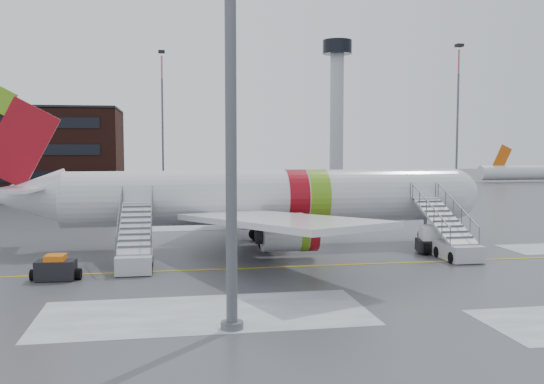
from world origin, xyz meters
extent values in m
plane|color=#494C4F|center=(0.00, 0.00, 0.00)|extent=(260.00, 260.00, 0.00)
cylinder|color=silver|center=(-0.51, 6.64, 3.50)|extent=(28.00, 3.80, 3.80)
sphere|color=silver|center=(13.49, 6.64, 3.50)|extent=(3.80, 3.80, 3.80)
cube|color=black|center=(14.53, 6.64, 4.00)|extent=(1.09, 1.60, 0.97)
cone|color=silver|center=(-16.91, 6.64, 3.75)|extent=(5.20, 3.72, 3.72)
cube|color=maroon|center=(-17.01, 6.64, 7.30)|extent=(5.27, 0.30, 6.09)
cube|color=#6DA91B|center=(-18.11, 6.64, 10.10)|extent=(2.16, 0.26, 2.16)
cube|color=silver|center=(-16.71, 9.24, 4.40)|extent=(3.07, 4.85, 0.18)
cube|color=silver|center=(-16.71, 4.04, 4.40)|extent=(3.07, 4.85, 0.18)
cube|color=silver|center=(-1.51, 15.14, 2.90)|extent=(10.72, 15.97, 1.13)
cube|color=silver|center=(-1.51, -1.86, 2.90)|extent=(10.72, 15.97, 1.13)
cylinder|color=silver|center=(-0.01, 11.84, 1.55)|extent=(3.40, 2.10, 2.10)
cylinder|color=silver|center=(-0.01, 1.44, 1.55)|extent=(3.40, 2.10, 2.10)
cylinder|color=#595B60|center=(11.49, 6.64, 0.90)|extent=(0.20, 0.20, 1.80)
cylinder|color=black|center=(11.49, 6.64, 0.45)|extent=(0.90, 0.56, 0.90)
cylinder|color=black|center=(-1.01, 9.04, 0.45)|extent=(0.90, 0.56, 0.90)
cylinder|color=black|center=(-1.01, 4.24, 0.45)|extent=(0.90, 0.56, 0.90)
cube|color=#B0B3B8|center=(10.39, -0.66, 0.55)|extent=(2.00, 3.20, 1.00)
cube|color=#B0B3B8|center=(10.39, 1.44, 2.23)|extent=(1.90, 5.87, 2.52)
cube|color=#B0B3B8|center=(10.39, 4.74, 3.40)|extent=(1.90, 1.40, 0.15)
cylinder|color=#595B60|center=(10.39, 4.34, 1.70)|extent=(0.16, 0.16, 3.40)
cylinder|color=black|center=(9.49, -1.66, 0.35)|extent=(0.25, 0.70, 0.70)
cylinder|color=black|center=(11.29, 0.34, 0.35)|extent=(0.25, 0.70, 0.70)
cube|color=#B4B6BB|center=(-9.40, -0.66, 0.55)|extent=(2.00, 3.20, 1.00)
cube|color=#B4B6BB|center=(-9.40, 1.44, 2.23)|extent=(1.90, 5.87, 2.52)
cube|color=#B4B6BB|center=(-9.40, 4.74, 3.40)|extent=(1.90, 1.40, 0.15)
cylinder|color=#595B60|center=(-9.40, 4.34, 1.70)|extent=(0.16, 0.16, 3.40)
cylinder|color=black|center=(-10.30, -1.66, 0.35)|extent=(0.25, 0.70, 0.70)
cylinder|color=black|center=(-8.50, 0.34, 0.35)|extent=(0.25, 0.70, 0.70)
cube|color=black|center=(10.40, 1.74, 0.51)|extent=(3.47, 2.38, 0.79)
cube|color=white|center=(9.85, 1.87, 1.30)|extent=(1.90, 1.90, 1.02)
cube|color=black|center=(9.85, 1.87, 1.70)|extent=(1.66, 1.74, 0.17)
cylinder|color=black|center=(9.11, 1.23, 0.40)|extent=(0.51, 0.85, 0.79)
cylinder|color=black|center=(11.32, 0.71, 0.40)|extent=(0.51, 0.85, 0.79)
cylinder|color=black|center=(9.48, 2.77, 0.40)|extent=(0.51, 0.85, 0.79)
cylinder|color=black|center=(11.68, 2.26, 0.40)|extent=(0.51, 0.85, 0.79)
cube|color=black|center=(-13.42, -2.21, 0.56)|extent=(2.10, 1.35, 1.01)
cube|color=orange|center=(-13.42, -2.21, 1.16)|extent=(1.08, 1.18, 0.40)
cylinder|color=black|center=(-14.22, -2.21, 0.30)|extent=(1.05, 0.67, 0.61)
cylinder|color=black|center=(-12.61, -2.21, 0.30)|extent=(1.05, 0.67, 0.61)
cylinder|color=#595B60|center=(-5.11, -12.38, 10.41)|extent=(0.44, 0.44, 20.81)
cylinder|color=#595B60|center=(-5.11, -12.38, 0.15)|extent=(0.90, 0.90, 0.30)
cylinder|color=#B2B5BA|center=(30.00, 95.00, 14.00)|extent=(3.00, 3.00, 28.00)
cylinder|color=black|center=(30.00, 95.00, 28.50)|extent=(6.40, 6.40, 3.00)
cylinder|color=#595B60|center=(42.00, 62.00, 9.60)|extent=(0.36, 0.36, 19.20)
cylinder|color=#CC7272|center=(42.00, 62.00, 21.12)|extent=(0.32, 0.32, 4.32)
cube|color=black|center=(42.00, 62.00, 24.00)|extent=(1.20, 1.20, 0.50)
cylinder|color=#595B60|center=(-8.00, 78.00, 9.60)|extent=(0.36, 0.36, 19.20)
cylinder|color=#CC7272|center=(-8.00, 78.00, 21.12)|extent=(0.32, 0.32, 4.32)
cube|color=black|center=(-8.00, 78.00, 24.00)|extent=(1.20, 1.20, 0.50)
camera|label=1|loc=(-7.60, -35.50, 7.23)|focal=40.00mm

